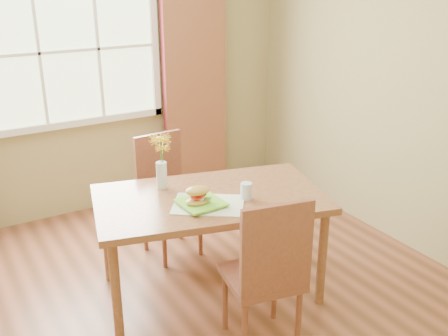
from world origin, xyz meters
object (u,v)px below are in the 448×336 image
chair_near (268,270)px  chair_far (166,189)px  croissant_sandwich (198,196)px  flower_vase (161,157)px  dining_table (210,206)px  water_glass (246,192)px

chair_near → chair_far: 1.41m
chair_far → chair_near: bearing=-94.3°
chair_near → croissant_sandwich: bearing=113.8°
chair_near → flower_vase: flower_vase is taller
chair_near → croissant_sandwich: (-0.13, 0.59, 0.26)m
dining_table → chair_far: (-0.01, 0.70, -0.14)m
dining_table → chair_near: (-0.02, -0.71, -0.11)m
dining_table → croissant_sandwich: bearing=-128.9°
dining_table → water_glass: 0.28m
dining_table → water_glass: (0.18, -0.17, 0.13)m
water_glass → chair_near: bearing=-110.2°
croissant_sandwich → flower_vase: size_ratio=0.47×
dining_table → flower_vase: bearing=140.5°
croissant_sandwich → flower_vase: bearing=107.4°
chair_far → flower_vase: (-0.21, -0.41, 0.44)m
water_glass → chair_far: bearing=102.1°
dining_table → chair_near: chair_near is taller
dining_table → chair_far: 0.72m
water_glass → flower_vase: bearing=130.8°
dining_table → flower_vase: 0.47m
chair_near → water_glass: chair_near is taller
croissant_sandwich → chair_far: bearing=88.5°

